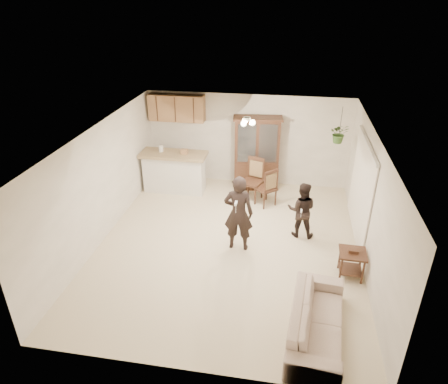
% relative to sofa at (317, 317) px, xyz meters
% --- Properties ---
extents(floor, '(6.50, 6.50, 0.00)m').
position_rel_sofa_xyz_m(floor, '(-1.76, 2.25, -0.37)').
color(floor, beige).
rests_on(floor, ground).
extents(ceiling, '(5.50, 6.50, 0.02)m').
position_rel_sofa_xyz_m(ceiling, '(-1.76, 2.25, 2.13)').
color(ceiling, white).
rests_on(ceiling, wall_back).
extents(wall_back, '(5.50, 0.02, 2.50)m').
position_rel_sofa_xyz_m(wall_back, '(-1.76, 5.50, 0.88)').
color(wall_back, white).
rests_on(wall_back, ground).
extents(wall_front, '(5.50, 0.02, 2.50)m').
position_rel_sofa_xyz_m(wall_front, '(-1.76, -1.00, 0.88)').
color(wall_front, white).
rests_on(wall_front, ground).
extents(wall_left, '(0.02, 6.50, 2.50)m').
position_rel_sofa_xyz_m(wall_left, '(-4.51, 2.25, 0.88)').
color(wall_left, white).
rests_on(wall_left, ground).
extents(wall_right, '(0.02, 6.50, 2.50)m').
position_rel_sofa_xyz_m(wall_right, '(0.99, 2.25, 0.88)').
color(wall_right, white).
rests_on(wall_right, ground).
extents(breakfast_bar, '(1.60, 0.55, 1.00)m').
position_rel_sofa_xyz_m(breakfast_bar, '(-3.61, 4.60, 0.13)').
color(breakfast_bar, silver).
rests_on(breakfast_bar, floor).
extents(bar_top, '(1.75, 0.70, 0.08)m').
position_rel_sofa_xyz_m(bar_top, '(-3.61, 4.60, 0.68)').
color(bar_top, tan).
rests_on(bar_top, breakfast_bar).
extents(upper_cabinets, '(1.50, 0.34, 0.70)m').
position_rel_sofa_xyz_m(upper_cabinets, '(-3.66, 5.32, 1.73)').
color(upper_cabinets, '#9B6B43').
rests_on(upper_cabinets, wall_back).
extents(vertical_blinds, '(0.06, 2.30, 2.10)m').
position_rel_sofa_xyz_m(vertical_blinds, '(0.95, 3.15, 0.73)').
color(vertical_blinds, white).
rests_on(vertical_blinds, wall_right).
extents(ceiling_fixture, '(0.36, 0.36, 0.20)m').
position_rel_sofa_xyz_m(ceiling_fixture, '(-1.56, 3.45, 2.03)').
color(ceiling_fixture, '#FFF2BF').
rests_on(ceiling_fixture, ceiling).
extents(hanging_plant, '(0.43, 0.37, 0.48)m').
position_rel_sofa_xyz_m(hanging_plant, '(0.54, 4.65, 1.48)').
color(hanging_plant, '#2C5020').
rests_on(hanging_plant, ceiling).
extents(plant_cord, '(0.01, 0.01, 0.65)m').
position_rel_sofa_xyz_m(plant_cord, '(0.54, 4.65, 1.81)').
color(plant_cord, black).
rests_on(plant_cord, ceiling).
extents(sofa, '(0.91, 1.94, 0.73)m').
position_rel_sofa_xyz_m(sofa, '(0.00, 0.00, 0.00)').
color(sofa, beige).
rests_on(sofa, floor).
extents(adult, '(0.66, 0.44, 1.80)m').
position_rel_sofa_xyz_m(adult, '(-1.55, 2.20, 0.53)').
color(adult, black).
rests_on(adult, floor).
extents(child, '(0.68, 0.55, 1.35)m').
position_rel_sofa_xyz_m(child, '(-0.26, 2.90, 0.31)').
color(child, black).
rests_on(child, floor).
extents(china_hutch, '(1.32, 0.64, 2.00)m').
position_rel_sofa_xyz_m(china_hutch, '(-1.47, 5.15, 0.62)').
color(china_hutch, '#321912').
rests_on(china_hutch, floor).
extents(side_table, '(0.51, 0.51, 0.61)m').
position_rel_sofa_xyz_m(side_table, '(0.70, 1.61, -0.08)').
color(side_table, '#321912').
rests_on(side_table, floor).
extents(chair_bar, '(0.57, 0.57, 1.00)m').
position_rel_sofa_xyz_m(chair_bar, '(-4.19, 4.72, -0.08)').
color(chair_bar, '#321912').
rests_on(chair_bar, floor).
extents(chair_hutch_left, '(0.63, 0.63, 1.11)m').
position_rel_sofa_xyz_m(chair_hutch_left, '(-1.50, 4.43, -0.05)').
color(chair_hutch_left, '#321912').
rests_on(chair_hutch_left, floor).
extents(chair_hutch_right, '(0.64, 0.64, 1.02)m').
position_rel_sofa_xyz_m(chair_hutch_right, '(-1.13, 4.21, -0.08)').
color(chair_hutch_right, '#321912').
rests_on(chair_hutch_right, floor).
extents(controller_adult, '(0.05, 0.15, 0.04)m').
position_rel_sofa_xyz_m(controller_adult, '(-1.55, 1.81, 0.91)').
color(controller_adult, white).
rests_on(controller_adult, adult).
extents(controller_child, '(0.04, 0.11, 0.03)m').
position_rel_sofa_xyz_m(controller_child, '(-0.27, 2.61, 0.42)').
color(controller_child, white).
rests_on(controller_child, child).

